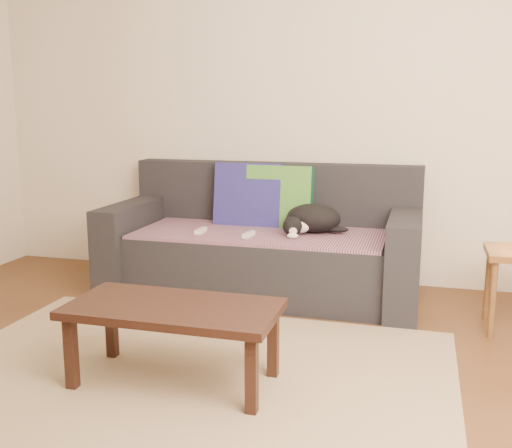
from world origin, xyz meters
name	(u,v)px	position (x,y,z in m)	size (l,w,h in m)	color
ground	(174,391)	(0.00, 0.00, 0.00)	(4.50, 4.50, 0.00)	brown
back_wall	(279,102)	(0.00, 2.00, 1.30)	(4.50, 0.04, 2.60)	beige
sofa	(264,248)	(0.00, 1.57, 0.31)	(2.10, 0.94, 0.87)	#232328
throw_blanket	(260,233)	(0.00, 1.48, 0.43)	(1.66, 0.74, 0.02)	#3D2443
cushion_navy	(249,198)	(-0.15, 1.74, 0.63)	(0.49, 0.12, 0.49)	#12134E
cushion_green	(279,199)	(0.07, 1.74, 0.63)	(0.46, 0.12, 0.46)	#0C5035
cat	(312,219)	(0.34, 1.55, 0.53)	(0.46, 0.44, 0.19)	black
wii_remote_a	(201,231)	(-0.37, 1.35, 0.46)	(0.15, 0.04, 0.03)	white
wii_remote_b	(249,235)	(-0.03, 1.31, 0.46)	(0.15, 0.04, 0.03)	white
rug	(187,376)	(0.00, 0.15, 0.01)	(2.50, 1.80, 0.01)	tan
coffee_table	(173,315)	(-0.02, 0.07, 0.34)	(0.96, 0.48, 0.38)	black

